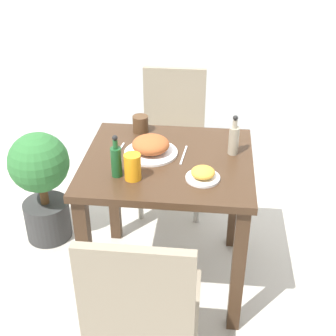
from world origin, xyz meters
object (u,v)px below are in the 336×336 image
object	(u,v)px
sauce_bottle	(234,139)
condiment_bottle	(116,160)
potted_plant_left	(42,181)
chair_near	(142,309)
food_plate	(151,146)
drink_cup	(140,124)
chair_far	(173,132)
side_plate	(203,174)
juice_glass	(133,167)

from	to	relation	value
sauce_bottle	condiment_bottle	size ratio (longest dim) A/B	1.00
potted_plant_left	chair_near	bearing A→B (deg)	-53.05
potted_plant_left	condiment_bottle	bearing A→B (deg)	-38.80
food_plate	drink_cup	xyz separation A→B (m)	(-0.09, 0.24, 0.00)
chair_far	food_plate	bearing A→B (deg)	-92.86
food_plate	sauce_bottle	xyz separation A→B (m)	(0.39, 0.04, 0.04)
side_plate	drink_cup	bearing A→B (deg)	128.24
chair_near	potted_plant_left	size ratio (longest dim) A/B	1.29
drink_cup	food_plate	bearing A→B (deg)	-69.68
chair_far	potted_plant_left	world-z (taller)	chair_far
side_plate	chair_near	bearing A→B (deg)	-109.21
chair_far	sauce_bottle	size ratio (longest dim) A/B	4.44
drink_cup	side_plate	bearing A→B (deg)	-51.76
food_plate	side_plate	distance (m)	0.33
chair_far	sauce_bottle	bearing A→B (deg)	-62.26
drink_cup	condiment_bottle	distance (m)	0.45
chair_near	condiment_bottle	bearing A→B (deg)	-70.76
chair_near	juice_glass	distance (m)	0.62
chair_near	condiment_bottle	world-z (taller)	condiment_bottle
chair_far	potted_plant_left	xyz separation A→B (m)	(-0.71, -0.50, -0.11)
drink_cup	potted_plant_left	size ratio (longest dim) A/B	0.13
potted_plant_left	food_plate	bearing A→B (deg)	-18.87
juice_glass	potted_plant_left	world-z (taller)	juice_glass
side_plate	potted_plant_left	distance (m)	1.10
sauce_bottle	condiment_bottle	distance (m)	0.58
chair_near	side_plate	size ratio (longest dim) A/B	5.85
drink_cup	condiment_bottle	size ratio (longest dim) A/B	0.43
chair_far	drink_cup	size ratio (longest dim) A/B	10.22
side_plate	drink_cup	xyz separation A→B (m)	(-0.35, 0.44, 0.02)
side_plate	sauce_bottle	bearing A→B (deg)	61.63
chair_near	condiment_bottle	xyz separation A→B (m)	(-0.19, 0.54, 0.32)
juice_glass	condiment_bottle	xyz separation A→B (m)	(-0.08, 0.02, 0.02)
food_plate	condiment_bottle	distance (m)	0.25
chair_near	chair_far	xyz separation A→B (m)	(-0.03, 1.49, 0.00)
food_plate	potted_plant_left	world-z (taller)	food_plate
food_plate	sauce_bottle	distance (m)	0.40
chair_far	juice_glass	distance (m)	1.01
juice_glass	sauce_bottle	bearing A→B (deg)	32.03
juice_glass	potted_plant_left	xyz separation A→B (m)	(-0.63, 0.46, -0.41)
side_plate	condiment_bottle	xyz separation A→B (m)	(-0.38, -0.01, 0.05)
juice_glass	drink_cup	bearing A→B (deg)	94.79
food_plate	condiment_bottle	xyz separation A→B (m)	(-0.12, -0.21, 0.04)
side_plate	potted_plant_left	world-z (taller)	side_plate
sauce_bottle	juice_glass	bearing A→B (deg)	-147.97
chair_near	juice_glass	size ratio (longest dim) A/B	7.45
food_plate	side_plate	size ratio (longest dim) A/B	1.69
condiment_bottle	chair_far	bearing A→B (deg)	80.39
food_plate	sauce_bottle	size ratio (longest dim) A/B	1.29
potted_plant_left	side_plate	bearing A→B (deg)	-24.97
drink_cup	chair_near	bearing A→B (deg)	-81.19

